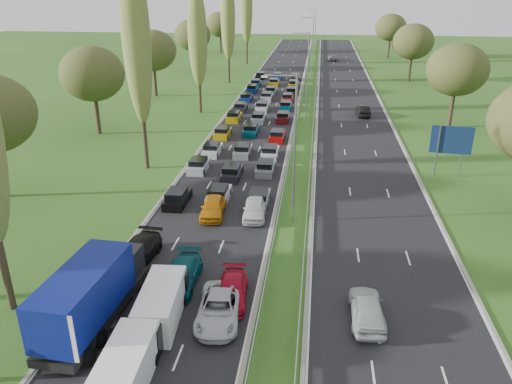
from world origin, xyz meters
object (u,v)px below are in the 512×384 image
(near_car_3, at_px, (137,252))
(white_van_rear, at_px, (162,302))
(near_car_2, at_px, (104,301))
(direction_sign, at_px, (451,142))
(blue_lorry, at_px, (92,293))
(white_van_front, at_px, (128,366))

(near_car_3, xyz_separation_m, white_van_rear, (3.65, -5.92, 0.30))
(near_car_2, relative_size, direction_sign, 0.96)
(near_car_2, relative_size, near_car_3, 0.94)
(near_car_2, height_order, blue_lorry, blue_lorry)
(white_van_rear, height_order, direction_sign, direction_sign)
(near_car_3, xyz_separation_m, white_van_front, (3.53, -11.15, 0.28))
(white_van_front, height_order, white_van_rear, white_van_rear)
(near_car_3, height_order, direction_sign, direction_sign)
(near_car_3, bearing_deg, near_car_2, -84.90)
(near_car_2, bearing_deg, direction_sign, 46.76)
(near_car_2, height_order, direction_sign, direction_sign)
(near_car_3, relative_size, white_van_front, 1.02)
(near_car_2, bearing_deg, near_car_3, 91.11)
(blue_lorry, distance_m, white_van_rear, 3.91)
(white_van_front, relative_size, white_van_rear, 0.98)
(white_van_front, height_order, direction_sign, direction_sign)
(direction_sign, bearing_deg, near_car_2, -134.19)
(white_van_front, distance_m, white_van_rear, 5.24)
(white_van_rear, bearing_deg, near_car_2, 172.29)
(white_van_front, bearing_deg, near_car_3, 105.55)
(near_car_2, height_order, near_car_3, near_car_3)
(white_van_rear, relative_size, direction_sign, 1.02)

